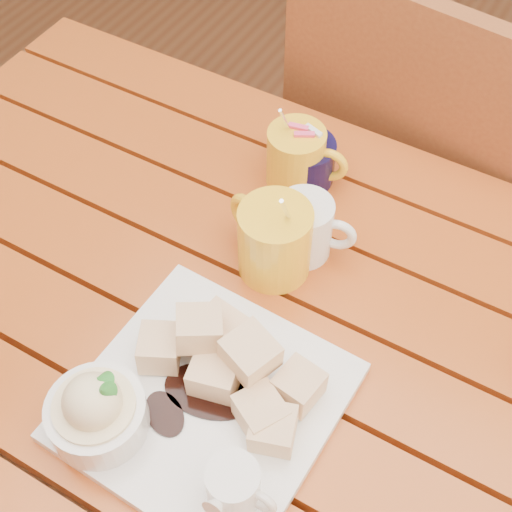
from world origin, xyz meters
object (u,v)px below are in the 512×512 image
Objects in this scene: table at (237,357)px; chair_far at (420,175)px; coffee_mug_right at (298,157)px; dessert_plate at (182,402)px; coffee_mug_left at (273,239)px.

chair_far reaches higher than table.
table is 0.29m from coffee_mug_right.
chair_far reaches higher than dessert_plate.
coffee_mug_right reaches higher than table.
coffee_mug_right is at bearing 99.72° from table.
coffee_mug_right reaches higher than dessert_plate.
coffee_mug_left is at bearing 94.15° from dessert_plate.
chair_far reaches higher than coffee_mug_right.
chair_far reaches higher than coffee_mug_left.
dessert_plate is 0.30× the size of chair_far.
coffee_mug_left is at bearing 88.81° from chair_far.
chair_far is at bearing 103.28° from coffee_mug_left.
coffee_mug_left is at bearing 88.09° from table.
coffee_mug_left reaches higher than dessert_plate.
coffee_mug_left is 1.15× the size of coffee_mug_right.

